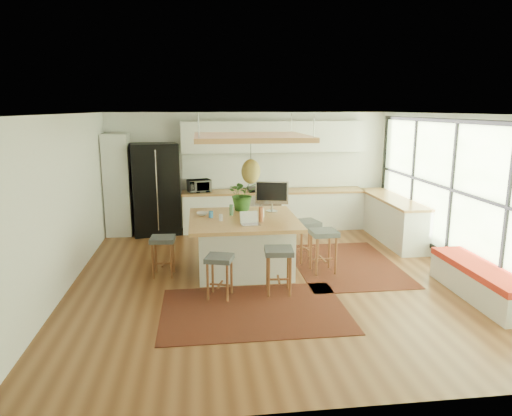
{
  "coord_description": "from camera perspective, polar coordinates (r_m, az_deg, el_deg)",
  "views": [
    {
      "loc": [
        -1.16,
        -7.27,
        2.79
      ],
      "look_at": [
        -0.2,
        0.5,
        1.1
      ],
      "focal_mm": 32.56,
      "sensor_mm": 36.0,
      "label": 1
    }
  ],
  "objects": [
    {
      "name": "floor",
      "position": [
        7.87,
        1.91,
        -8.58
      ],
      "size": [
        7.0,
        7.0,
        0.0
      ],
      "primitive_type": "plane",
      "color": "brown",
      "rests_on": "ground"
    },
    {
      "name": "ceiling",
      "position": [
        7.36,
        2.06,
        11.47
      ],
      "size": [
        7.0,
        7.0,
        0.0
      ],
      "primitive_type": "plane",
      "rotation": [
        3.14,
        0.0,
        0.0
      ],
      "color": "white",
      "rests_on": "ground"
    },
    {
      "name": "wall_back",
      "position": [
        10.93,
        -0.89,
        4.6
      ],
      "size": [
        6.5,
        0.0,
        6.5
      ],
      "primitive_type": "plane",
      "rotation": [
        1.57,
        0.0,
        0.0
      ],
      "color": "white",
      "rests_on": "ground"
    },
    {
      "name": "wall_front",
      "position": [
        4.2,
        9.55,
        -8.02
      ],
      "size": [
        6.5,
        0.0,
        6.5
      ],
      "primitive_type": "plane",
      "rotation": [
        -1.57,
        0.0,
        0.0
      ],
      "color": "white",
      "rests_on": "ground"
    },
    {
      "name": "wall_left",
      "position": [
        7.7,
        -22.65,
        0.45
      ],
      "size": [
        0.0,
        7.0,
        7.0
      ],
      "primitive_type": "plane",
      "rotation": [
        1.57,
        0.0,
        1.57
      ],
      "color": "white",
      "rests_on": "ground"
    },
    {
      "name": "wall_right",
      "position": [
        8.63,
        23.84,
        1.52
      ],
      "size": [
        0.0,
        7.0,
        7.0
      ],
      "primitive_type": "plane",
      "rotation": [
        1.57,
        0.0,
        -1.57
      ],
      "color": "white",
      "rests_on": "ground"
    },
    {
      "name": "window_wall",
      "position": [
        8.6,
        23.7,
        1.85
      ],
      "size": [
        0.1,
        6.2,
        2.6
      ],
      "primitive_type": null,
      "color": "black",
      "rests_on": "wall_right"
    },
    {
      "name": "pantry",
      "position": [
        10.73,
        -16.58,
        2.74
      ],
      "size": [
        0.55,
        0.6,
        2.25
      ],
      "primitive_type": "cube",
      "color": "silver",
      "rests_on": "floor"
    },
    {
      "name": "back_counter_base",
      "position": [
        10.85,
        2.19,
        -0.35
      ],
      "size": [
        4.2,
        0.6,
        0.88
      ],
      "primitive_type": "cube",
      "color": "silver",
      "rests_on": "floor"
    },
    {
      "name": "back_counter_top",
      "position": [
        10.76,
        2.21,
        2.04
      ],
      "size": [
        4.24,
        0.64,
        0.05
      ],
      "primitive_type": "cube",
      "color": "#A36B3A",
      "rests_on": "back_counter_base"
    },
    {
      "name": "backsplash",
      "position": [
        10.98,
        1.98,
        4.63
      ],
      "size": [
        4.2,
        0.02,
        0.8
      ],
      "primitive_type": "cube",
      "color": "white",
      "rests_on": "wall_back"
    },
    {
      "name": "upper_cabinets",
      "position": [
        10.75,
        2.15,
        8.75
      ],
      "size": [
        4.2,
        0.34,
        0.7
      ],
      "primitive_type": "cube",
      "color": "silver",
      "rests_on": "wall_back"
    },
    {
      "name": "range",
      "position": [
        10.8,
        0.89,
        -0.07
      ],
      "size": [
        0.76,
        0.62,
        1.0
      ],
      "primitive_type": null,
      "color": "#A5A5AA",
      "rests_on": "floor"
    },
    {
      "name": "right_counter_base",
      "position": [
        10.4,
        16.32,
        -1.38
      ],
      "size": [
        0.6,
        2.5,
        0.88
      ],
      "primitive_type": "cube",
      "color": "silver",
      "rests_on": "floor"
    },
    {
      "name": "right_counter_top",
      "position": [
        10.31,
        16.47,
        1.1
      ],
      "size": [
        0.64,
        2.54,
        0.05
      ],
      "primitive_type": "cube",
      "color": "#A36B3A",
      "rests_on": "right_counter_base"
    },
    {
      "name": "window_bench",
      "position": [
        7.76,
        25.74,
        -8.19
      ],
      "size": [
        0.52,
        2.0,
        0.5
      ],
      "primitive_type": null,
      "color": "silver",
      "rests_on": "floor"
    },
    {
      "name": "ceiling_panel",
      "position": [
        7.75,
        -0.65,
        6.7
      ],
      "size": [
        1.86,
        1.86,
        0.8
      ],
      "primitive_type": null,
      "color": "#A36B3A",
      "rests_on": "ceiling"
    },
    {
      "name": "rug_near",
      "position": [
        6.68,
        -0.23,
        -12.44
      ],
      "size": [
        2.6,
        1.8,
        0.01
      ],
      "primitive_type": "cube",
      "color": "black",
      "rests_on": "floor"
    },
    {
      "name": "rug_right",
      "position": [
        8.66,
        10.87,
        -6.81
      ],
      "size": [
        1.8,
        2.6,
        0.01
      ],
      "primitive_type": "cube",
      "color": "black",
      "rests_on": "floor"
    },
    {
      "name": "fridge",
      "position": [
        10.66,
        -12.26,
        1.81
      ],
      "size": [
        1.14,
        0.96,
        2.04
      ],
      "primitive_type": null,
      "rotation": [
        0.0,
        0.0,
        0.18
      ],
      "color": "black",
      "rests_on": "floor"
    },
    {
      "name": "island",
      "position": [
        8.14,
        -1.56,
        -4.41
      ],
      "size": [
        1.85,
        1.85,
        0.93
      ],
      "primitive_type": null,
      "color": "#A36B3A",
      "rests_on": "floor"
    },
    {
      "name": "stool_near_left",
      "position": [
        7.0,
        -4.48,
        -8.21
      ],
      "size": [
        0.48,
        0.48,
        0.65
      ],
      "primitive_type": null,
      "rotation": [
        0.0,
        0.0,
        -0.28
      ],
      "color": "#3D4144",
      "rests_on": "floor"
    },
    {
      "name": "stool_near_right",
      "position": [
        7.15,
        2.8,
        -7.75
      ],
      "size": [
        0.46,
        0.46,
        0.72
      ],
      "primitive_type": null,
      "rotation": [
        0.0,
        0.0,
        -0.09
      ],
      "color": "#3D4144",
      "rests_on": "floor"
    },
    {
      "name": "stool_right_front",
      "position": [
        8.11,
        8.25,
        -5.42
      ],
      "size": [
        0.47,
        0.47,
        0.75
      ],
      "primitive_type": null,
      "rotation": [
        0.0,
        0.0,
        1.62
      ],
      "color": "#3D4144",
      "rests_on": "floor"
    },
    {
      "name": "stool_right_back",
      "position": [
        8.68,
        6.07,
        -4.18
      ],
      "size": [
        0.55,
        0.55,
        0.76
      ],
      "primitive_type": null,
      "rotation": [
        0.0,
        0.0,
        1.84
      ],
      "color": "#3D4144",
      "rests_on": "floor"
    },
    {
      "name": "stool_left_side",
      "position": [
        8.03,
        -11.32,
        -5.72
      ],
      "size": [
        0.42,
        0.42,
        0.68
      ],
      "primitive_type": null,
      "rotation": [
        0.0,
        0.0,
        -1.63
      ],
      "color": "#3D4144",
      "rests_on": "floor"
    },
    {
      "name": "laptop",
      "position": [
        7.52,
        -0.69,
        -1.2
      ],
      "size": [
        0.34,
        0.36,
        0.23
      ],
      "primitive_type": null,
      "rotation": [
        0.0,
        0.0,
        0.14
      ],
      "color": "#A5A5AA",
      "rests_on": "island"
    },
    {
      "name": "monitor",
      "position": [
        8.47,
        1.95,
        1.29
      ],
      "size": [
        0.65,
        0.37,
        0.57
      ],
      "primitive_type": null,
      "rotation": [
        0.0,
        0.0,
        -0.26
      ],
      "color": "#A5A5AA",
      "rests_on": "island"
    },
    {
      "name": "microwave",
      "position": [
        10.61,
        -7.02,
        2.89
      ],
      "size": [
        0.56,
        0.4,
        0.34
      ],
      "primitive_type": "imported",
      "rotation": [
        0.0,
        0.0,
        0.26
      ],
      "color": "#A5A5AA",
      "rests_on": "back_counter_top"
    },
    {
      "name": "island_plant",
      "position": [
        8.59,
        -1.61,
        1.35
      ],
      "size": [
        0.69,
        0.74,
        0.49
      ],
      "primitive_type": "imported",
      "rotation": [
        0.0,
        0.0,
        0.22
      ],
      "color": "#1E4C19",
      "rests_on": "island"
    },
    {
      "name": "island_bowl",
      "position": [
        8.26,
        -6.6,
        -0.73
      ],
      "size": [
        0.24,
        0.24,
        0.05
      ],
      "primitive_type": "imported",
      "rotation": [
        0.0,
        0.0,
        -0.13
      ],
      "color": "silver",
      "rests_on": "island"
    },
    {
      "name": "island_bottle_0",
      "position": [
        8.07,
        -5.54,
        -0.52
      ],
      "size": [
        0.07,
        0.07,
        0.19
      ],
      "primitive_type": "cylinder",
      "color": "#317AC7",
      "rests_on": "island"
    },
    {
      "name": "island_bottle_1",
      "position": [
        7.83,
        -4.39,
        -0.88
      ],
      "size": [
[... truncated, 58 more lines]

